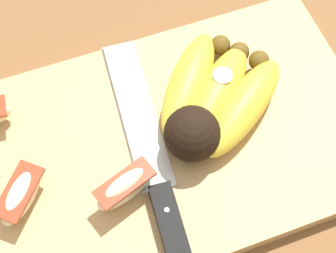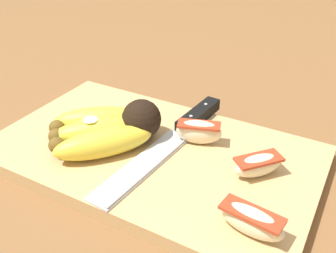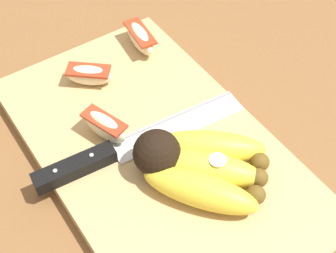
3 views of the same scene
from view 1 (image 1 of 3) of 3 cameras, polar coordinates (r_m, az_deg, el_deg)
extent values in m
plane|color=brown|center=(0.57, -1.13, -1.99)|extent=(6.00, 6.00, 0.00)
cube|color=tan|center=(0.56, -0.66, -1.97)|extent=(0.44, 0.26, 0.02)
sphere|color=black|center=(0.52, 2.55, -0.78)|extent=(0.06, 0.06, 0.06)
ellipsoid|color=yellow|center=(0.56, 7.90, 2.02)|extent=(0.13, 0.11, 0.04)
sphere|color=brown|center=(0.59, 9.54, 6.85)|extent=(0.02, 0.02, 0.02)
ellipsoid|color=yellow|center=(0.56, 5.02, 3.27)|extent=(0.12, 0.12, 0.04)
sphere|color=brown|center=(0.59, 7.50, 7.75)|extent=(0.02, 0.02, 0.02)
ellipsoid|color=yellow|center=(0.57, 2.18, 4.49)|extent=(0.11, 0.13, 0.04)
sphere|color=brown|center=(0.60, 5.53, 8.51)|extent=(0.02, 0.02, 0.02)
cylinder|color=white|center=(0.55, 5.76, 5.38)|extent=(0.02, 0.02, 0.00)
cube|color=silver|center=(0.57, -3.28, 1.51)|extent=(0.05, 0.18, 0.00)
cube|color=#99999E|center=(0.57, -4.80, 1.29)|extent=(0.02, 0.18, 0.00)
cube|color=black|center=(0.51, 0.56, -11.43)|extent=(0.03, 0.10, 0.02)
cylinder|color=#B2B2B7|center=(0.51, -0.13, -8.76)|extent=(0.00, 0.01, 0.00)
ellipsoid|color=beige|center=(0.53, -15.19, -6.97)|extent=(0.06, 0.06, 0.03)
cube|color=#B2381E|center=(0.52, -15.42, -6.60)|extent=(0.06, 0.06, 0.00)
ellipsoid|color=beige|center=(0.51, -4.49, -6.44)|extent=(0.07, 0.04, 0.04)
cube|color=#B2381E|center=(0.50, -4.58, -5.94)|extent=(0.06, 0.04, 0.00)
camera|label=2|loc=(0.65, -40.88, 33.85)|focal=41.36mm
camera|label=3|loc=(0.39, 73.91, 21.31)|focal=51.85mm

